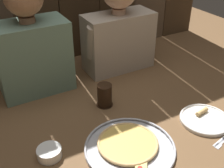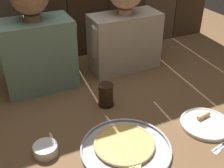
{
  "view_description": "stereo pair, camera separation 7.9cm",
  "coord_description": "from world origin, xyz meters",
  "px_view_note": "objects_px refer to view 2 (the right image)",
  "views": [
    {
      "loc": [
        -0.54,
        -0.84,
        0.84
      ],
      "look_at": [
        -0.02,
        0.1,
        0.18
      ],
      "focal_mm": 44.91,
      "sensor_mm": 36.0,
      "label": 1
    },
    {
      "loc": [
        -0.47,
        -0.87,
        0.84
      ],
      "look_at": [
        -0.02,
        0.1,
        0.18
      ],
      "focal_mm": 44.91,
      "sensor_mm": 36.0,
      "label": 2
    }
  ],
  "objects_px": {
    "dinner_plate": "(206,123)",
    "diner_right": "(125,26)",
    "dipping_bowl": "(46,149)",
    "diner_left": "(36,40)",
    "pizza_tray": "(125,147)",
    "drinking_glass": "(106,95)"
  },
  "relations": [
    {
      "from": "dinner_plate",
      "to": "diner_right",
      "type": "bearing_deg",
      "value": 97.32
    },
    {
      "from": "dipping_bowl",
      "to": "diner_left",
      "type": "relative_size",
      "value": 0.16
    },
    {
      "from": "dinner_plate",
      "to": "diner_right",
      "type": "distance_m",
      "value": 0.72
    },
    {
      "from": "pizza_tray",
      "to": "drinking_glass",
      "type": "xyz_separation_m",
      "value": [
        0.05,
        0.32,
        0.05
      ]
    },
    {
      "from": "dinner_plate",
      "to": "diner_left",
      "type": "xyz_separation_m",
      "value": [
        -0.6,
        0.66,
        0.27
      ]
    },
    {
      "from": "drinking_glass",
      "to": "diner_left",
      "type": "relative_size",
      "value": 0.19
    },
    {
      "from": "dinner_plate",
      "to": "drinking_glass",
      "type": "height_order",
      "value": "drinking_glass"
    },
    {
      "from": "diner_right",
      "to": "dipping_bowl",
      "type": "bearing_deg",
      "value": -139.92
    },
    {
      "from": "pizza_tray",
      "to": "drinking_glass",
      "type": "relative_size",
      "value": 3.24
    },
    {
      "from": "drinking_glass",
      "to": "dipping_bowl",
      "type": "height_order",
      "value": "drinking_glass"
    },
    {
      "from": "diner_left",
      "to": "diner_right",
      "type": "distance_m",
      "value": 0.52
    },
    {
      "from": "dipping_bowl",
      "to": "diner_right",
      "type": "bearing_deg",
      "value": 40.08
    },
    {
      "from": "pizza_tray",
      "to": "diner_left",
      "type": "distance_m",
      "value": 0.72
    },
    {
      "from": "diner_right",
      "to": "drinking_glass",
      "type": "bearing_deg",
      "value": -129.79
    },
    {
      "from": "drinking_glass",
      "to": "diner_left",
      "type": "bearing_deg",
      "value": 128.38
    },
    {
      "from": "dipping_bowl",
      "to": "diner_right",
      "type": "xyz_separation_m",
      "value": [
        0.63,
        0.53,
        0.25
      ]
    },
    {
      "from": "dinner_plate",
      "to": "diner_right",
      "type": "relative_size",
      "value": 0.41
    },
    {
      "from": "pizza_tray",
      "to": "dinner_plate",
      "type": "distance_m",
      "value": 0.41
    },
    {
      "from": "diner_left",
      "to": "diner_right",
      "type": "height_order",
      "value": "diner_left"
    },
    {
      "from": "drinking_glass",
      "to": "dipping_bowl",
      "type": "distance_m",
      "value": 0.42
    },
    {
      "from": "pizza_tray",
      "to": "diner_right",
      "type": "distance_m",
      "value": 0.76
    },
    {
      "from": "pizza_tray",
      "to": "drinking_glass",
      "type": "height_order",
      "value": "drinking_glass"
    }
  ]
}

